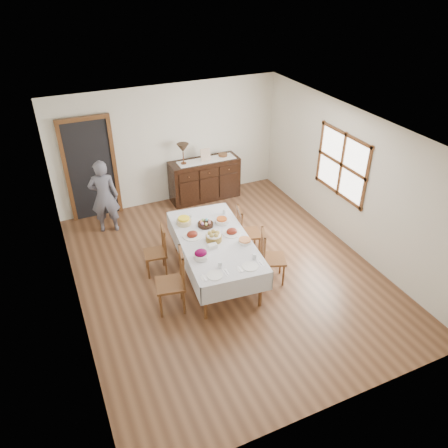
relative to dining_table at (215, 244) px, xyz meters
name	(u,v)px	position (x,y,z in m)	size (l,w,h in m)	color
ground	(226,272)	(0.22, 0.01, -0.68)	(6.00, 6.00, 0.00)	brown
room_shell	(208,181)	(0.08, 0.43, 0.96)	(5.02, 6.02, 2.65)	white
dining_table	(215,244)	(0.00, 0.00, 0.00)	(1.36, 2.35, 0.77)	silver
chair_left_near	(174,281)	(-0.89, -0.47, -0.14)	(0.52, 0.52, 1.06)	brown
chair_left_far	(158,250)	(-0.86, 0.52, -0.22)	(0.42, 0.42, 0.90)	brown
chair_right_near	(270,256)	(0.81, -0.48, -0.19)	(0.53, 0.53, 0.98)	brown
chair_right_far	(246,231)	(0.80, 0.39, -0.19)	(0.49, 0.49, 0.97)	brown
sideboard	(205,179)	(0.92, 2.73, -0.21)	(1.56, 0.57, 0.94)	black
person	(104,194)	(-1.39, 2.27, 0.13)	(0.51, 0.33, 1.63)	slate
bread_basket	(214,237)	(-0.03, -0.04, 0.17)	(0.27, 0.27, 0.18)	brown
egg_basket	(205,224)	(0.02, 0.45, 0.13)	(0.28, 0.28, 0.11)	black
ham_platter_a	(192,235)	(-0.31, 0.23, 0.12)	(0.33, 0.33, 0.11)	white
ham_platter_b	(232,232)	(0.34, 0.04, 0.12)	(0.33, 0.33, 0.11)	white
beet_bowl	(201,255)	(-0.40, -0.40, 0.16)	(0.24, 0.24, 0.16)	white
carrot_bowl	(222,221)	(0.32, 0.42, 0.13)	(0.24, 0.24, 0.10)	white
pineapple_bowl	(184,221)	(-0.30, 0.66, 0.15)	(0.26, 0.26, 0.13)	tan
casserole_dish	(245,241)	(0.41, -0.30, 0.13)	(0.22, 0.22, 0.07)	white
butter_dish	(213,246)	(-0.13, -0.22, 0.13)	(0.15, 0.10, 0.07)	white
setting_left	(216,272)	(-0.33, -0.84, 0.11)	(0.43, 0.31, 0.10)	white
setting_right	(251,263)	(0.24, -0.86, 0.11)	(0.43, 0.31, 0.10)	white
glass_far_a	(191,217)	(-0.14, 0.77, 0.14)	(0.07, 0.07, 0.10)	silver
glass_far_b	(224,212)	(0.49, 0.69, 0.14)	(0.06, 0.06, 0.09)	silver
runner	(206,160)	(0.96, 2.70, 0.26)	(1.30, 0.35, 0.01)	white
table_lamp	(183,149)	(0.44, 2.73, 0.61)	(0.26, 0.26, 0.46)	brown
picture_frame	(205,155)	(0.94, 2.69, 0.40)	(0.22, 0.08, 0.28)	#C8A890
deco_bowl	(223,155)	(1.38, 2.77, 0.29)	(0.20, 0.20, 0.06)	brown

